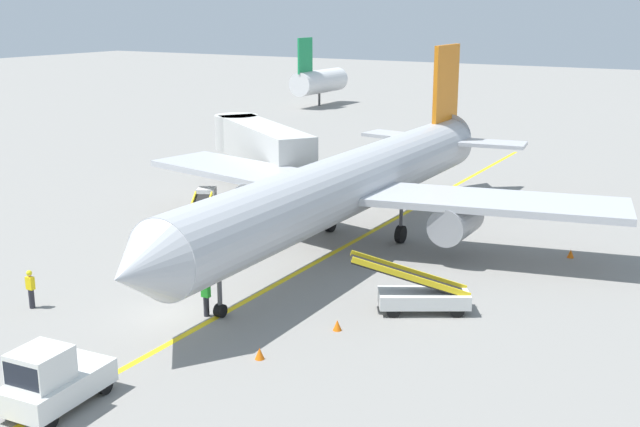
# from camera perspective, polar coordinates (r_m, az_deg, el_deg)

# --- Properties ---
(ground_plane) EXTENTS (300.00, 300.00, 0.00)m
(ground_plane) POSITION_cam_1_polar(r_m,az_deg,el_deg) (33.46, -10.37, -7.43)
(ground_plane) COLOR gray
(taxi_line_yellow) EXTENTS (1.43, 80.00, 0.01)m
(taxi_line_yellow) POSITION_cam_1_polar(r_m,az_deg,el_deg) (36.37, -3.58, -5.36)
(taxi_line_yellow) COLOR yellow
(taxi_line_yellow) RESTS_ON ground
(airliner) EXTENTS (28.61, 35.24, 10.10)m
(airliner) POSITION_cam_1_polar(r_m,az_deg,el_deg) (42.04, 2.43, 2.28)
(airliner) COLOR #B2B5BA
(airliner) RESTS_ON ground
(jet_bridge) EXTENTS (11.91, 9.40, 4.85)m
(jet_bridge) POSITION_cam_1_polar(r_m,az_deg,el_deg) (54.27, -4.60, 5.22)
(jet_bridge) COLOR beige
(jet_bridge) RESTS_ON ground
(pushback_tug) EXTENTS (2.19, 3.74, 2.20)m
(pushback_tug) POSITION_cam_1_polar(r_m,az_deg,el_deg) (26.95, -18.87, -11.37)
(pushback_tug) COLOR silver
(pushback_tug) RESTS_ON ground
(baggage_tug_near_wing) EXTENTS (2.26, 2.73, 2.10)m
(baggage_tug_near_wing) POSITION_cam_1_polar(r_m,az_deg,el_deg) (47.07, -8.26, 0.38)
(baggage_tug_near_wing) COLOR silver
(baggage_tug_near_wing) RESTS_ON ground
(belt_loader_forward_hold) EXTENTS (3.41, 5.02, 2.59)m
(belt_loader_forward_hold) POSITION_cam_1_polar(r_m,az_deg,el_deg) (41.74, -9.12, -1.74)
(belt_loader_forward_hold) COLOR silver
(belt_loader_forward_hold) RESTS_ON ground
(belt_loader_aft_hold) EXTENTS (4.94, 3.63, 2.59)m
(belt_loader_aft_hold) POSITION_cam_1_polar(r_m,az_deg,el_deg) (33.53, 7.33, -5.83)
(belt_loader_aft_hold) COLOR silver
(belt_loader_aft_hold) RESTS_ON ground
(ground_crew_marshaller) EXTENTS (0.36, 0.24, 1.70)m
(ground_crew_marshaller) POSITION_cam_1_polar(r_m,az_deg,el_deg) (33.08, -8.28, -5.91)
(ground_crew_marshaller) COLOR #26262D
(ground_crew_marshaller) RESTS_ON ground
(ground_crew_wing_walker) EXTENTS (0.36, 0.24, 1.70)m
(ground_crew_wing_walker) POSITION_cam_1_polar(r_m,az_deg,el_deg) (35.78, -20.27, -5.09)
(ground_crew_wing_walker) COLOR #26262D
(ground_crew_wing_walker) RESTS_ON ground
(safety_cone_nose_left) EXTENTS (0.36, 0.36, 0.44)m
(safety_cone_nose_left) POSITION_cam_1_polar(r_m,az_deg,el_deg) (42.44, 17.74, -2.78)
(safety_cone_nose_left) COLOR orange
(safety_cone_nose_left) RESTS_ON ground
(safety_cone_nose_right) EXTENTS (0.36, 0.36, 0.44)m
(safety_cone_nose_right) POSITION_cam_1_polar(r_m,az_deg,el_deg) (47.30, -3.01, -0.30)
(safety_cone_nose_right) COLOR orange
(safety_cone_nose_right) RESTS_ON ground
(safety_cone_wingtip_left) EXTENTS (0.36, 0.36, 0.44)m
(safety_cone_wingtip_left) POSITION_cam_1_polar(r_m,az_deg,el_deg) (31.61, 1.26, -8.10)
(safety_cone_wingtip_left) COLOR orange
(safety_cone_wingtip_left) RESTS_ON ground
(safety_cone_wingtip_right) EXTENTS (0.36, 0.36, 0.44)m
(safety_cone_wingtip_right) POSITION_cam_1_polar(r_m,az_deg,el_deg) (29.27, -4.41, -10.09)
(safety_cone_wingtip_right) COLOR orange
(safety_cone_wingtip_right) RESTS_ON ground
(distant_aircraft_far_left) EXTENTS (3.00, 10.10, 8.80)m
(distant_aircraft_far_left) POSITION_cam_1_polar(r_m,az_deg,el_deg) (103.12, -0.09, 9.61)
(distant_aircraft_far_left) COLOR silver
(distant_aircraft_far_left) RESTS_ON ground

